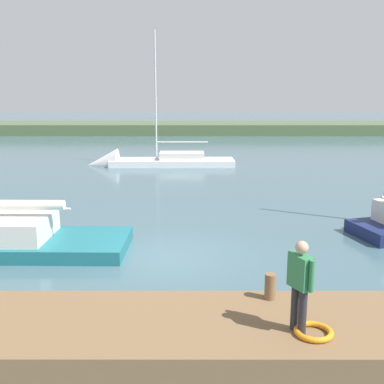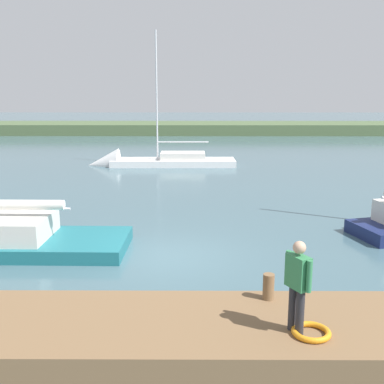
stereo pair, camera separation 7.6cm
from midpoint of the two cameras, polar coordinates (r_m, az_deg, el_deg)
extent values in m
plane|color=#42606B|center=(13.76, -2.73, -7.96)|extent=(200.00, 200.00, 0.00)
cube|color=#4C603D|center=(55.36, -0.62, 7.25)|extent=(180.00, 8.00, 2.40)
cube|color=brown|center=(8.78, -4.49, -17.58)|extent=(21.51, 2.51, 0.75)
cylinder|color=brown|center=(9.38, 9.37, -11.39)|extent=(0.22, 0.22, 0.52)
torus|color=orange|center=(8.35, 14.45, -16.30)|extent=(0.66, 0.66, 0.10)
cube|color=white|center=(30.69, -2.49, 3.30)|extent=(8.13, 2.32, 0.82)
cone|color=white|center=(31.19, -11.00, 3.23)|extent=(2.03, 2.25, 2.23)
cube|color=silver|center=(30.59, -1.33, 4.48)|extent=(2.92, 1.74, 0.45)
cylinder|color=silver|center=(30.38, -4.56, 11.65)|extent=(0.10, 0.10, 8.13)
cylinder|color=silver|center=(30.48, -1.31, 6.17)|extent=(3.35, 0.12, 0.08)
cube|color=silver|center=(15.16, -21.99, -4.01)|extent=(2.64, 2.20, 0.67)
cylinder|color=silver|center=(14.95, -21.48, -1.93)|extent=(3.59, 0.13, 0.08)
cylinder|color=silver|center=(14.92, -21.52, -1.48)|extent=(3.23, 0.34, 0.30)
cylinder|color=#28282D|center=(8.17, 13.16, -14.17)|extent=(0.14, 0.14, 0.80)
cylinder|color=#28282D|center=(8.30, 12.27, -13.68)|extent=(0.14, 0.14, 0.80)
cube|color=#337F4C|center=(7.96, 12.94, -9.51)|extent=(0.39, 0.48, 0.56)
sphere|color=tan|center=(7.82, 13.09, -6.64)|extent=(0.22, 0.22, 0.22)
cylinder|color=#337F4C|center=(7.77, 14.23, -10.01)|extent=(0.09, 0.09, 0.54)
cylinder|color=#337F4C|center=(8.15, 11.73, -8.84)|extent=(0.09, 0.09, 0.54)
camera|label=1|loc=(0.04, -90.13, -0.03)|focal=43.40mm
camera|label=2|loc=(0.04, 89.87, 0.03)|focal=43.40mm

